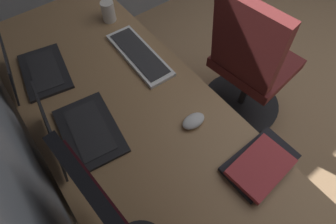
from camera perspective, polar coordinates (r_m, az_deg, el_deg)
desk at (r=1.11m, az=-2.09°, el=-9.31°), size 2.29×0.74×0.73m
drawer_pedestal at (r=1.45m, az=-5.99°, el=-10.91°), size 0.40×0.51×0.69m
laptop_leftmost at (r=1.09m, az=-19.28°, el=-3.83°), size 0.36×0.29×0.21m
laptop_center at (r=1.38m, az=-27.22°, el=8.17°), size 0.35×0.29×0.20m
keyboard_main at (r=1.35m, az=-6.16°, el=12.11°), size 0.42×0.15×0.02m
mouse_main at (r=1.10m, az=5.46°, el=-1.91°), size 0.06×0.10×0.03m
book_stack_near at (r=1.06m, az=19.13°, el=-10.58°), size 0.19×0.28×0.04m
coffee_mug at (r=1.56m, az=-12.69°, el=20.26°), size 0.11×0.07×0.11m
office_chair at (r=1.73m, az=16.75°, el=8.66°), size 0.56×0.58×0.97m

